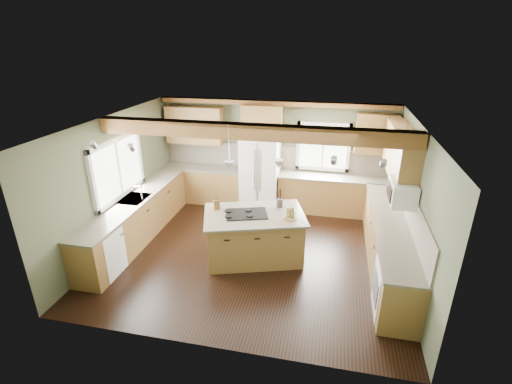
# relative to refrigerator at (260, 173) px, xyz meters

# --- Properties ---
(floor) EXTENTS (5.60, 5.60, 0.00)m
(floor) POSITION_rel_refrigerator_xyz_m (0.30, -2.12, -0.90)
(floor) COLOR black
(floor) RESTS_ON ground
(ceiling) EXTENTS (5.60, 5.60, 0.00)m
(ceiling) POSITION_rel_refrigerator_xyz_m (0.30, -2.12, 1.70)
(ceiling) COLOR silver
(ceiling) RESTS_ON wall_back
(wall_back) EXTENTS (5.60, 0.00, 5.60)m
(wall_back) POSITION_rel_refrigerator_xyz_m (0.30, 0.38, 0.40)
(wall_back) COLOR #4E573E
(wall_back) RESTS_ON ground
(wall_left) EXTENTS (0.00, 5.00, 5.00)m
(wall_left) POSITION_rel_refrigerator_xyz_m (-2.50, -2.12, 0.40)
(wall_left) COLOR #4E573E
(wall_left) RESTS_ON ground
(wall_right) EXTENTS (0.00, 5.00, 5.00)m
(wall_right) POSITION_rel_refrigerator_xyz_m (3.10, -2.12, 0.40)
(wall_right) COLOR #4E573E
(wall_right) RESTS_ON ground
(ceiling_beam) EXTENTS (5.55, 0.26, 0.26)m
(ceiling_beam) POSITION_rel_refrigerator_xyz_m (0.30, -2.26, 1.57)
(ceiling_beam) COLOR brown
(ceiling_beam) RESTS_ON ceiling
(soffit_trim) EXTENTS (5.55, 0.20, 0.10)m
(soffit_trim) POSITION_rel_refrigerator_xyz_m (0.30, 0.28, 1.64)
(soffit_trim) COLOR brown
(soffit_trim) RESTS_ON ceiling
(backsplash_back) EXTENTS (5.58, 0.03, 0.58)m
(backsplash_back) POSITION_rel_refrigerator_xyz_m (0.30, 0.36, 0.31)
(backsplash_back) COLOR brown
(backsplash_back) RESTS_ON wall_back
(backsplash_right) EXTENTS (0.03, 3.70, 0.58)m
(backsplash_right) POSITION_rel_refrigerator_xyz_m (3.08, -2.07, 0.31)
(backsplash_right) COLOR brown
(backsplash_right) RESTS_ON wall_right
(base_cab_back_left) EXTENTS (2.02, 0.60, 0.88)m
(base_cab_back_left) POSITION_rel_refrigerator_xyz_m (-1.49, 0.08, -0.46)
(base_cab_back_left) COLOR brown
(base_cab_back_left) RESTS_ON floor
(counter_back_left) EXTENTS (2.06, 0.64, 0.04)m
(counter_back_left) POSITION_rel_refrigerator_xyz_m (-1.49, 0.08, 0.00)
(counter_back_left) COLOR #484035
(counter_back_left) RESTS_ON base_cab_back_left
(base_cab_back_right) EXTENTS (2.62, 0.60, 0.88)m
(base_cab_back_right) POSITION_rel_refrigerator_xyz_m (1.79, 0.08, -0.46)
(base_cab_back_right) COLOR brown
(base_cab_back_right) RESTS_ON floor
(counter_back_right) EXTENTS (2.66, 0.64, 0.04)m
(counter_back_right) POSITION_rel_refrigerator_xyz_m (1.79, 0.08, 0.00)
(counter_back_right) COLOR #484035
(counter_back_right) RESTS_ON base_cab_back_right
(base_cab_left) EXTENTS (0.60, 3.70, 0.88)m
(base_cab_left) POSITION_rel_refrigerator_xyz_m (-2.20, -2.07, -0.46)
(base_cab_left) COLOR brown
(base_cab_left) RESTS_ON floor
(counter_left) EXTENTS (0.64, 3.74, 0.04)m
(counter_left) POSITION_rel_refrigerator_xyz_m (-2.20, -2.07, 0.00)
(counter_left) COLOR #484035
(counter_left) RESTS_ON base_cab_left
(base_cab_right) EXTENTS (0.60, 3.70, 0.88)m
(base_cab_right) POSITION_rel_refrigerator_xyz_m (2.80, -2.07, -0.46)
(base_cab_right) COLOR brown
(base_cab_right) RESTS_ON floor
(counter_right) EXTENTS (0.64, 3.74, 0.04)m
(counter_right) POSITION_rel_refrigerator_xyz_m (2.80, -2.07, 0.00)
(counter_right) COLOR #484035
(counter_right) RESTS_ON base_cab_right
(upper_cab_back_left) EXTENTS (1.40, 0.35, 0.90)m
(upper_cab_back_left) POSITION_rel_refrigerator_xyz_m (-1.69, 0.21, 1.05)
(upper_cab_back_left) COLOR brown
(upper_cab_back_left) RESTS_ON wall_back
(upper_cab_over_fridge) EXTENTS (0.96, 0.35, 0.70)m
(upper_cab_over_fridge) POSITION_rel_refrigerator_xyz_m (-0.00, 0.21, 1.25)
(upper_cab_over_fridge) COLOR brown
(upper_cab_over_fridge) RESTS_ON wall_back
(upper_cab_right) EXTENTS (0.35, 2.20, 0.90)m
(upper_cab_right) POSITION_rel_refrigerator_xyz_m (2.92, -1.22, 1.05)
(upper_cab_right) COLOR brown
(upper_cab_right) RESTS_ON wall_right
(upper_cab_back_corner) EXTENTS (0.90, 0.35, 0.90)m
(upper_cab_back_corner) POSITION_rel_refrigerator_xyz_m (2.60, 0.21, 1.05)
(upper_cab_back_corner) COLOR brown
(upper_cab_back_corner) RESTS_ON wall_back
(window_left) EXTENTS (0.04, 1.60, 1.05)m
(window_left) POSITION_rel_refrigerator_xyz_m (-2.48, -2.07, 0.65)
(window_left) COLOR white
(window_left) RESTS_ON wall_left
(window_back) EXTENTS (1.10, 0.04, 1.00)m
(window_back) POSITION_rel_refrigerator_xyz_m (1.45, 0.36, 0.65)
(window_back) COLOR white
(window_back) RESTS_ON wall_back
(sink) EXTENTS (0.50, 0.65, 0.03)m
(sink) POSITION_rel_refrigerator_xyz_m (-2.20, -2.07, 0.01)
(sink) COLOR #262628
(sink) RESTS_ON counter_left
(faucet) EXTENTS (0.02, 0.02, 0.28)m
(faucet) POSITION_rel_refrigerator_xyz_m (-2.02, -2.07, 0.15)
(faucet) COLOR #B2B2B7
(faucet) RESTS_ON sink
(dishwasher) EXTENTS (0.60, 0.60, 0.84)m
(dishwasher) POSITION_rel_refrigerator_xyz_m (-2.19, -3.37, -0.47)
(dishwasher) COLOR white
(dishwasher) RESTS_ON floor
(oven) EXTENTS (0.60, 0.72, 0.84)m
(oven) POSITION_rel_refrigerator_xyz_m (2.79, -3.37, -0.47)
(oven) COLOR white
(oven) RESTS_ON floor
(microwave) EXTENTS (0.40, 0.70, 0.38)m
(microwave) POSITION_rel_refrigerator_xyz_m (2.88, -2.17, 0.65)
(microwave) COLOR white
(microwave) RESTS_ON wall_right
(pendant_left) EXTENTS (0.18, 0.18, 0.16)m
(pendant_left) POSITION_rel_refrigerator_xyz_m (-0.06, -2.39, 0.98)
(pendant_left) COLOR #B2B2B7
(pendant_left) RESTS_ON ceiling
(pendant_right) EXTENTS (0.18, 0.18, 0.16)m
(pendant_right) POSITION_rel_refrigerator_xyz_m (0.76, -2.13, 0.98)
(pendant_right) COLOR #B2B2B7
(pendant_right) RESTS_ON ceiling
(refrigerator) EXTENTS (0.90, 0.74, 1.80)m
(refrigerator) POSITION_rel_refrigerator_xyz_m (0.00, 0.00, 0.00)
(refrigerator) COLOR white
(refrigerator) RESTS_ON floor
(island) EXTENTS (1.97, 1.53, 0.88)m
(island) POSITION_rel_refrigerator_xyz_m (0.35, -2.26, -0.46)
(island) COLOR olive
(island) RESTS_ON floor
(island_top) EXTENTS (2.11, 1.68, 0.04)m
(island_top) POSITION_rel_refrigerator_xyz_m (0.35, -2.26, 0.00)
(island_top) COLOR #484035
(island_top) RESTS_ON island
(cooktop) EXTENTS (0.87, 0.70, 0.02)m
(cooktop) POSITION_rel_refrigerator_xyz_m (0.21, -2.30, 0.03)
(cooktop) COLOR black
(cooktop) RESTS_ON island_top
(knife_block) EXTENTS (0.14, 0.13, 0.19)m
(knife_block) POSITION_rel_refrigerator_xyz_m (-0.39, -2.21, 0.11)
(knife_block) COLOR brown
(knife_block) RESTS_ON island_top
(utensil_crock) EXTENTS (0.17, 0.17, 0.17)m
(utensil_crock) POSITION_rel_refrigerator_xyz_m (0.76, -1.86, 0.10)
(utensil_crock) COLOR #463F38
(utensil_crock) RESTS_ON island_top
(bottle_tray) EXTENTS (0.30, 0.30, 0.23)m
(bottle_tray) POSITION_rel_refrigerator_xyz_m (1.02, -2.30, 0.13)
(bottle_tray) COLOR #582F1A
(bottle_tray) RESTS_ON island_top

